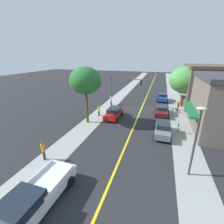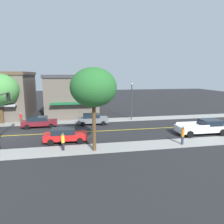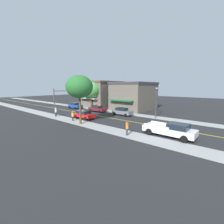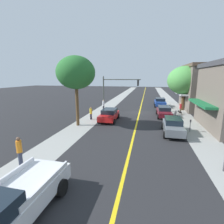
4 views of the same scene
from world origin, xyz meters
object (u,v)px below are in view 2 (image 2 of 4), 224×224
grey_sedan_left_curb (92,119)px  maroon_sedan_left_curb (39,122)px  fire_hydrant (33,122)px  street_lamp (132,97)px  red_sedan_right_curb (65,135)px  small_dog (28,121)px  pedestrian_red_shirt (21,118)px  pedestrian_yellow_shirt (63,141)px  parking_meter (85,116)px  pedestrian_orange_shirt (183,135)px  white_pickup_truck (203,127)px  street_tree_left_near (93,88)px

grey_sedan_left_curb → maroon_sedan_left_curb: 7.24m
fire_hydrant → street_lamp: bearing=92.2°
red_sedan_right_curb → small_dog: size_ratio=6.15×
pedestrian_red_shirt → small_dog: (0.23, 0.96, -0.49)m
fire_hydrant → pedestrian_yellow_shirt: size_ratio=0.52×
parking_meter → pedestrian_orange_shirt: 15.20m
white_pickup_truck → small_dog: bearing=157.0°
red_sedan_right_curb → pedestrian_red_shirt: size_ratio=2.73×
red_sedan_right_curb → pedestrian_orange_shirt: bearing=-14.2°
fire_hydrant → maroon_sedan_left_curb: maroon_sedan_left_curb is taller
grey_sedan_left_curb → white_pickup_truck: size_ratio=0.71×
street_tree_left_near → white_pickup_truck: 14.55m
grey_sedan_left_curb → pedestrian_red_shirt: 10.49m
white_pickup_truck → small_dog: white_pickup_truck is taller
white_pickup_truck → street_tree_left_near: bearing=-166.9°
white_pickup_truck → pedestrian_red_shirt: bearing=157.4°
street_tree_left_near → pedestrian_yellow_shirt: size_ratio=4.67×
small_dog → fire_hydrant: bearing=108.4°
street_lamp → pedestrian_orange_shirt: street_lamp is taller
fire_hydrant → pedestrian_orange_shirt: size_ratio=0.46×
pedestrian_red_shirt → small_dog: size_ratio=2.25×
red_sedan_right_curb → grey_sedan_left_curb: grey_sedan_left_curb is taller
maroon_sedan_left_curb → red_sedan_right_curb: bearing=-63.9°
fire_hydrant → street_lamp: street_lamp is taller
fire_hydrant → pedestrian_red_shirt: (-0.94, -1.84, 0.44)m
street_tree_left_near → white_pickup_truck: size_ratio=1.27×
street_tree_left_near → red_sedan_right_curb: street_tree_left_near is taller
street_tree_left_near → pedestrian_yellow_shirt: bearing=-101.2°
fire_hydrant → grey_sedan_left_curb: grey_sedan_left_curb is taller
street_lamp → parking_meter: bearing=-87.7°
street_tree_left_near → parking_meter: bearing=-179.2°
maroon_sedan_left_curb → pedestrian_red_shirt: size_ratio=2.83×
grey_sedan_left_curb → maroon_sedan_left_curb: bearing=-177.0°
street_lamp → grey_sedan_left_curb: street_lamp is taller
grey_sedan_left_curb → small_dog: grey_sedan_left_curb is taller
pedestrian_yellow_shirt → parking_meter: bearing=125.7°
fire_hydrant → pedestrian_yellow_shirt: 12.17m
street_tree_left_near → white_pickup_truck: bearing=102.2°
street_lamp → pedestrian_red_shirt: street_lamp is taller
street_tree_left_near → small_dog: 16.08m
pedestrian_yellow_shirt → small_dog: size_ratio=2.29×
street_lamp → pedestrian_red_shirt: size_ratio=3.51×
pedestrian_yellow_shirt → small_dog: (-11.94, -5.53, -0.50)m
pedestrian_red_shirt → white_pickup_truck: bearing=-69.9°
fire_hydrant → red_sedan_right_curb: red_sedan_right_curb is taller
street_tree_left_near → street_lamp: bearing=149.9°
street_lamp → maroon_sedan_left_curb: 14.10m
street_tree_left_near → grey_sedan_left_curb: size_ratio=1.79×
street_lamp → pedestrian_yellow_shirt: bearing=-40.5°
street_tree_left_near → fire_hydrant: bearing=-147.4°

